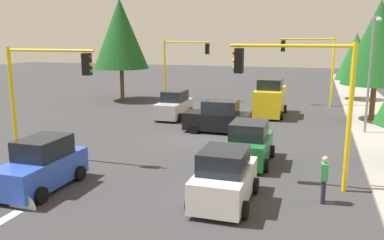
# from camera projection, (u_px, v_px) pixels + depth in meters

# --- Properties ---
(ground_plane) EXTENTS (120.00, 120.00, 0.00)m
(ground_plane) POSITION_uv_depth(u_px,v_px,m) (199.00, 139.00, 22.95)
(ground_plane) COLOR #353538
(lane_arrow_near) EXTENTS (2.40, 1.10, 1.10)m
(lane_arrow_near) POSITION_uv_depth(u_px,v_px,m) (12.00, 215.00, 13.07)
(lane_arrow_near) COLOR silver
(lane_arrow_near) RESTS_ON ground
(traffic_signal_far_right) EXTENTS (0.36, 4.59, 5.46)m
(traffic_signal_far_right) POSITION_uv_depth(u_px,v_px,m) (183.00, 58.00, 36.91)
(traffic_signal_far_right) COLOR yellow
(traffic_signal_far_right) RESTS_ON ground
(traffic_signal_near_left) EXTENTS (0.36, 4.59, 5.56)m
(traffic_signal_near_left) POSITION_uv_depth(u_px,v_px,m) (300.00, 86.00, 14.89)
(traffic_signal_near_left) COLOR yellow
(traffic_signal_near_left) RESTS_ON ground
(traffic_signal_far_left) EXTENTS (0.36, 4.59, 5.76)m
(traffic_signal_far_left) POSITION_uv_depth(u_px,v_px,m) (311.00, 58.00, 33.54)
(traffic_signal_far_left) COLOR yellow
(traffic_signal_far_left) RESTS_ON ground
(traffic_signal_near_right) EXTENTS (0.36, 4.59, 5.30)m
(traffic_signal_near_right) POSITION_uv_depth(u_px,v_px,m) (44.00, 81.00, 18.23)
(traffic_signal_near_right) COLOR yellow
(traffic_signal_near_right) RESTS_ON ground
(street_lamp_curbside) EXTENTS (2.15, 0.28, 7.00)m
(street_lamp_curbside) POSITION_uv_depth(u_px,v_px,m) (372.00, 62.00, 22.76)
(street_lamp_curbside) COLOR slate
(street_lamp_curbside) RESTS_ON ground
(tree_opposite_side) EXTENTS (5.02, 5.02, 9.21)m
(tree_opposite_side) POSITION_uv_depth(u_px,v_px,m) (120.00, 34.00, 36.17)
(tree_opposite_side) COLOR brown
(tree_opposite_side) RESTS_ON ground
(tree_roadside_far) EXTENTS (3.41, 3.41, 6.19)m
(tree_roadside_far) POSITION_uv_depth(u_px,v_px,m) (355.00, 57.00, 36.18)
(tree_roadside_far) COLOR brown
(tree_roadside_far) RESTS_ON ground
(tree_roadside_mid) EXTENTS (4.48, 4.48, 8.20)m
(tree_roadside_mid) POSITION_uv_depth(u_px,v_px,m) (378.00, 43.00, 26.42)
(tree_roadside_mid) COLOR brown
(tree_roadside_mid) RESTS_ON ground
(delivery_van_yellow) EXTENTS (4.80, 2.22, 2.77)m
(delivery_van_yellow) POSITION_uv_depth(u_px,v_px,m) (270.00, 98.00, 29.68)
(delivery_van_yellow) COLOR yellow
(delivery_van_yellow) RESTS_ON ground
(car_black) EXTENTS (2.03, 4.00, 1.98)m
(car_black) POSITION_uv_depth(u_px,v_px,m) (218.00, 118.00, 24.46)
(car_black) COLOR black
(car_black) RESTS_ON ground
(car_silver) EXTENTS (4.05, 1.96, 1.98)m
(car_silver) POSITION_uv_depth(u_px,v_px,m) (174.00, 106.00, 28.84)
(car_silver) COLOR #B2B5BA
(car_silver) RESTS_ON ground
(car_blue) EXTENTS (3.92, 1.95, 1.98)m
(car_blue) POSITION_uv_depth(u_px,v_px,m) (42.00, 166.00, 15.25)
(car_blue) COLOR blue
(car_blue) RESTS_ON ground
(car_green) EXTENTS (3.71, 2.08, 1.98)m
(car_green) POSITION_uv_depth(u_px,v_px,m) (249.00, 144.00, 18.37)
(car_green) COLOR #1E7238
(car_green) RESTS_ON ground
(car_white) EXTENTS (3.66, 2.05, 1.98)m
(car_white) POSITION_uv_depth(u_px,v_px,m) (224.00, 178.00, 13.90)
(car_white) COLOR white
(car_white) RESTS_ON ground
(pedestrian_crossing) EXTENTS (0.40, 0.24, 1.70)m
(pedestrian_crossing) POSITION_uv_depth(u_px,v_px,m) (324.00, 178.00, 13.89)
(pedestrian_crossing) COLOR #262638
(pedestrian_crossing) RESTS_ON ground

